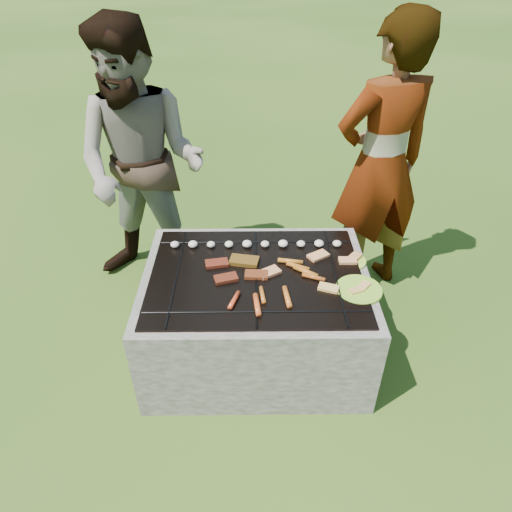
{
  "coord_description": "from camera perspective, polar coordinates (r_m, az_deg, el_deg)",
  "views": [
    {
      "loc": [
        -0.02,
        -2.05,
        2.21
      ],
      "look_at": [
        0.0,
        0.05,
        0.7
      ],
      "focal_mm": 32.0,
      "sensor_mm": 36.0,
      "label": 1
    }
  ],
  "objects": [
    {
      "name": "plate_far",
      "position": [
        2.76,
        11.69,
        -0.52
      ],
      "size": [
        0.24,
        0.24,
        0.03
      ],
      "color": "yellow",
      "rests_on": "fire_pit"
    },
    {
      "name": "pork_slabs",
      "position": [
        2.63,
        -2.32,
        -1.4
      ],
      "size": [
        0.37,
        0.28,
        0.02
      ],
      "color": "maroon",
      "rests_on": "fire_pit"
    },
    {
      "name": "lawn",
      "position": [
        3.01,
        0.01,
        -11.44
      ],
      "size": [
        60.0,
        60.0,
        0.0
      ],
      "primitive_type": "plane",
      "color": "#234310",
      "rests_on": "ground"
    },
    {
      "name": "sausages",
      "position": [
        2.51,
        3.34,
        -3.5
      ],
      "size": [
        0.54,
        0.49,
        0.03
      ],
      "color": "orange",
      "rests_on": "fire_pit"
    },
    {
      "name": "bystander",
      "position": [
        3.19,
        -14.02,
        10.82
      ],
      "size": [
        1.03,
        0.88,
        1.84
      ],
      "primitive_type": "imported",
      "rotation": [
        0.0,
        0.0,
        -0.22
      ],
      "color": "gray",
      "rests_on": "ground"
    },
    {
      "name": "mushrooms",
      "position": [
        2.81,
        0.2,
        1.52
      ],
      "size": [
        1.05,
        0.06,
        0.04
      ],
      "color": "beige",
      "rests_on": "fire_pit"
    },
    {
      "name": "fire_pit",
      "position": [
        2.81,
        0.01,
        -7.53
      ],
      "size": [
        1.3,
        1.0,
        0.62
      ],
      "color": "#AAA397",
      "rests_on": "ground"
    },
    {
      "name": "cook",
      "position": [
        3.16,
        15.3,
        10.83
      ],
      "size": [
        0.8,
        0.65,
        1.89
      ],
      "primitive_type": "imported",
      "rotation": [
        0.0,
        0.0,
        3.48
      ],
      "color": "#AAA08E",
      "rests_on": "ground"
    },
    {
      "name": "bread_on_grate",
      "position": [
        2.63,
        5.66,
        -1.72
      ],
      "size": [
        0.46,
        0.41,
        0.02
      ],
      "color": "#DFAC72",
      "rests_on": "fire_pit"
    },
    {
      "name": "plate_near",
      "position": [
        2.56,
        12.74,
        -4.11
      ],
      "size": [
        0.3,
        0.3,
        0.03
      ],
      "color": "#ABD933",
      "rests_on": "fire_pit"
    }
  ]
}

